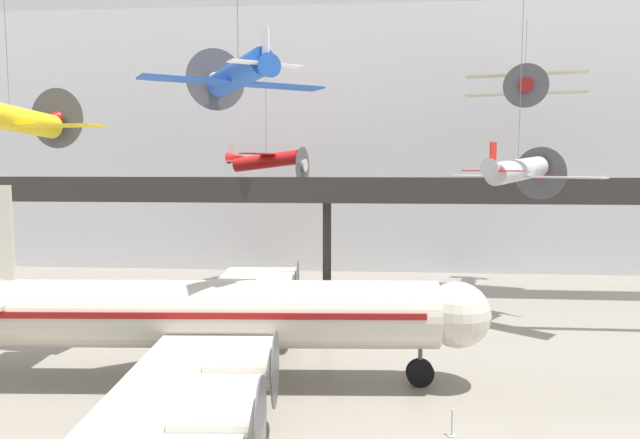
% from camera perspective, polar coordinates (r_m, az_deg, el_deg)
% --- Properties ---
extents(hangar_back_wall, '(140.00, 3.00, 25.17)m').
position_cam_1_polar(hangar_back_wall, '(56.13, 1.40, 7.84)').
color(hangar_back_wall, silver).
rests_on(hangar_back_wall, ground).
extents(mezzanine_walkway, '(110.00, 3.20, 9.37)m').
position_cam_1_polar(mezzanine_walkway, '(45.31, 0.62, 2.23)').
color(mezzanine_walkway, '#2D2B28').
rests_on(mezzanine_walkway, ground).
extents(airliner_silver_main, '(26.82, 30.46, 9.42)m').
position_cam_1_polar(airliner_silver_main, '(27.43, -11.23, -9.34)').
color(airliner_silver_main, beige).
rests_on(airliner_silver_main, ground).
extents(suspended_plane_blue_trainer, '(8.38, 7.65, 8.46)m').
position_cam_1_polar(suspended_plane_blue_trainer, '(28.19, -8.16, 14.12)').
color(suspended_plane_blue_trainer, '#1E4CAD').
extents(suspended_plane_cream_biplane, '(9.22, 7.66, 7.19)m').
position_cam_1_polar(suspended_plane_cream_biplane, '(49.30, 19.80, 12.34)').
color(suspended_plane_cream_biplane, beige).
extents(suspended_plane_yellow_lowwing, '(9.97, 8.19, 10.27)m').
position_cam_1_polar(suspended_plane_yellow_lowwing, '(34.39, -28.60, 8.84)').
color(suspended_plane_yellow_lowwing, yellow).
extents(suspended_plane_red_highwing, '(7.37, 8.84, 12.78)m').
position_cam_1_polar(suspended_plane_red_highwing, '(48.33, -5.39, 5.92)').
color(suspended_plane_red_highwing, red).
extents(suspended_plane_silver_racer, '(8.79, 8.19, 13.42)m').
position_cam_1_polar(suspended_plane_silver_racer, '(37.21, 19.17, 4.64)').
color(suspended_plane_silver_racer, silver).
extents(stanchion_barrier, '(0.36, 0.36, 1.08)m').
position_cam_1_polar(stanchion_barrier, '(23.77, 13.06, -19.62)').
color(stanchion_barrier, '#B2B5BA').
rests_on(stanchion_barrier, ground).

